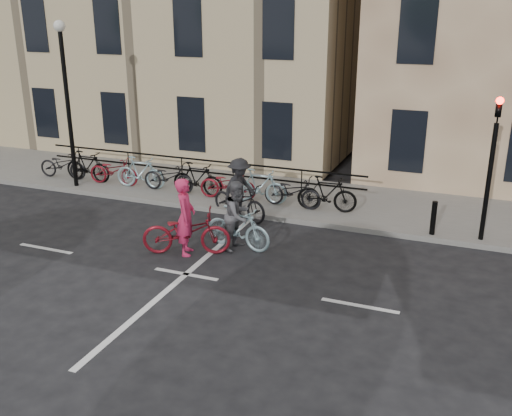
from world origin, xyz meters
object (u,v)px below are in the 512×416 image
at_px(cyclist_pink, 186,228).
at_px(cyclist_dark, 239,195).
at_px(traffic_light, 493,152).
at_px(lamp_post, 66,84).
at_px(cyclist_grey, 238,222).

bearing_deg(cyclist_pink, cyclist_dark, -25.12).
bearing_deg(cyclist_dark, traffic_light, -64.91).
relative_size(lamp_post, cyclist_grey, 2.81).
distance_m(lamp_post, cyclist_grey, 7.95).
xyz_separation_m(cyclist_pink, cyclist_dark, (0.21, 2.83, 0.03)).
distance_m(traffic_light, cyclist_grey, 6.46).
xyz_separation_m(cyclist_grey, cyclist_dark, (-0.84, 2.05, -0.01)).
xyz_separation_m(lamp_post, cyclist_pink, (5.96, -3.33, -2.82)).
relative_size(traffic_light, cyclist_dark, 1.84).
height_order(traffic_light, cyclist_grey, traffic_light).
relative_size(cyclist_grey, cyclist_dark, 0.89).
relative_size(lamp_post, cyclist_pink, 2.30).
bearing_deg(cyclist_dark, cyclist_grey, -136.52).
xyz_separation_m(lamp_post, cyclist_dark, (6.16, -0.50, -2.79)).
bearing_deg(lamp_post, cyclist_dark, -4.64).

